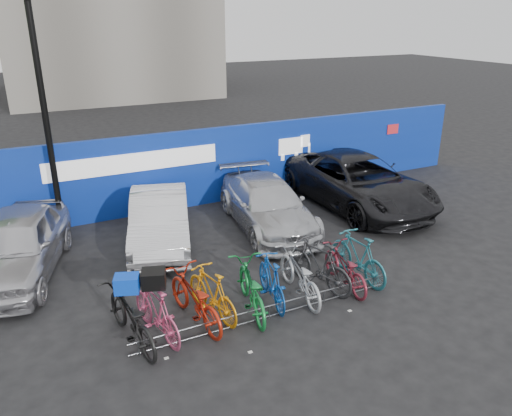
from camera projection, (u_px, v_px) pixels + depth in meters
ground at (256, 303)px, 10.44m from camera, size 100.00×100.00×0.00m
hoarding at (168, 172)px, 15.01m from camera, size 22.00×0.18×2.40m
lamppost at (45, 116)px, 12.43m from camera, size 0.25×0.50×6.11m
bike_rack at (269, 311)px, 9.88m from camera, size 5.60×0.03×0.30m
car_0 at (17, 245)px, 11.34m from camera, size 3.02×4.71×1.49m
car_1 at (160, 219)px, 12.94m from camera, size 2.57×4.38×1.36m
car_2 at (267, 204)px, 13.97m from camera, size 2.44×4.79×1.33m
car_3 at (357, 181)px, 15.48m from camera, size 2.72×5.75×1.59m
bike_0 at (131, 317)px, 9.02m from camera, size 1.04×2.15×1.08m
bike_1 at (156, 311)px, 9.23m from camera, size 0.84×1.82×1.06m
bike_2 at (194, 299)px, 9.62m from camera, size 0.99×2.08×1.05m
bike_3 at (212, 293)px, 9.85m from camera, size 0.81×1.78×1.03m
bike_4 at (251, 289)px, 10.00m from camera, size 1.06×2.07×1.04m
bike_5 at (272, 281)px, 10.32m from camera, size 0.76×1.74×1.01m
bike_6 at (299, 275)px, 10.52m from camera, size 0.85×1.99×1.02m
bike_7 at (319, 264)px, 10.85m from camera, size 0.98×1.97×1.14m
bike_8 at (345, 268)px, 10.92m from camera, size 0.78×1.82×0.93m
bike_9 at (358, 257)px, 11.22m from camera, size 0.64×1.88×1.11m
cargo_crate at (127, 284)px, 8.77m from camera, size 0.51×0.45×0.30m
cargo_topcase at (154, 279)px, 8.98m from camera, size 0.52×0.50×0.31m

